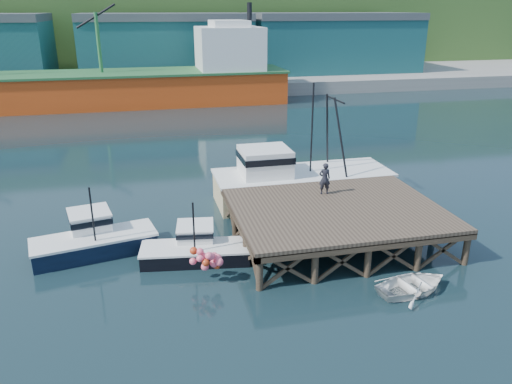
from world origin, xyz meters
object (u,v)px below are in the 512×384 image
object	(u,v)px
boat_navy	(93,238)
dinghy	(413,285)
boat_black	(196,247)
dockworker	(325,179)
trawler	(299,178)

from	to	relation	value
boat_navy	dinghy	distance (m)	17.37
boat_navy	dinghy	world-z (taller)	boat_navy
boat_black	dockworker	size ratio (longest dim) A/B	3.07
boat_navy	dinghy	bearing A→B (deg)	-39.19
trawler	dinghy	world-z (taller)	trawler
trawler	dinghy	xyz separation A→B (m)	(1.67, -13.09, -1.33)
boat_navy	boat_black	world-z (taller)	boat_navy
boat_navy	boat_black	size ratio (longest dim) A/B	1.15
trawler	dockworker	xyz separation A→B (m)	(0.17, -4.52, 1.41)
boat_navy	dinghy	xyz separation A→B (m)	(15.41, -8.02, -0.45)
trawler	dockworker	distance (m)	4.74
boat_navy	trawler	xyz separation A→B (m)	(13.74, 5.08, 0.88)
boat_navy	trawler	size ratio (longest dim) A/B	0.57
boat_navy	boat_black	bearing A→B (deg)	-33.02
boat_black	trawler	world-z (taller)	trawler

